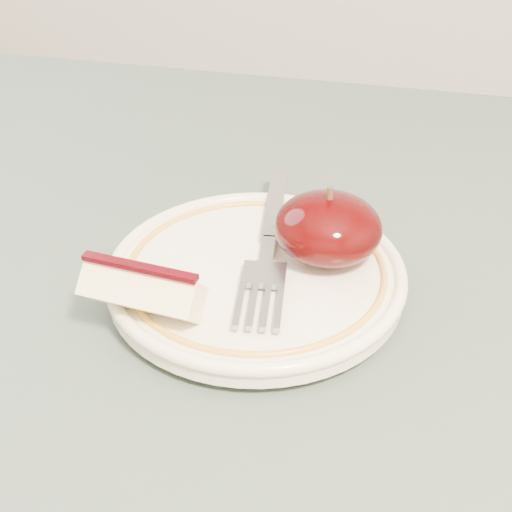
% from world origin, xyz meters
% --- Properties ---
extents(table, '(0.90, 0.90, 0.75)m').
position_xyz_m(table, '(0.00, 0.00, 0.66)').
color(table, brown).
rests_on(table, ground).
extents(plate, '(0.19, 0.19, 0.02)m').
position_xyz_m(plate, '(0.10, 0.07, 0.76)').
color(plate, white).
rests_on(plate, table).
extents(apple_half, '(0.07, 0.07, 0.05)m').
position_xyz_m(apple_half, '(0.14, 0.09, 0.79)').
color(apple_half, black).
rests_on(apple_half, plate).
extents(apple_wedge, '(0.07, 0.04, 0.03)m').
position_xyz_m(apple_wedge, '(0.04, 0.01, 0.78)').
color(apple_wedge, beige).
rests_on(apple_wedge, plate).
extents(fork, '(0.05, 0.20, 0.00)m').
position_xyz_m(fork, '(0.10, 0.10, 0.77)').
color(fork, gray).
rests_on(fork, plate).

